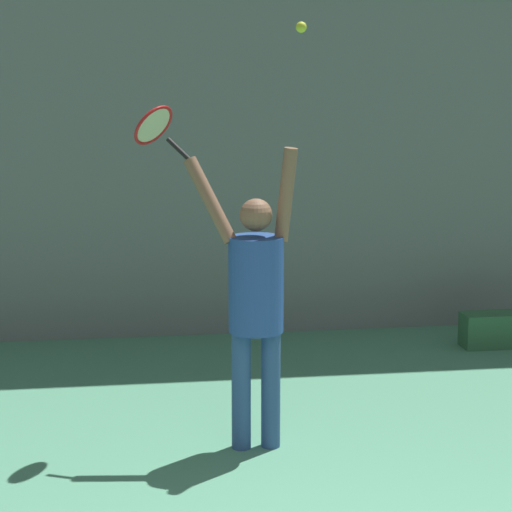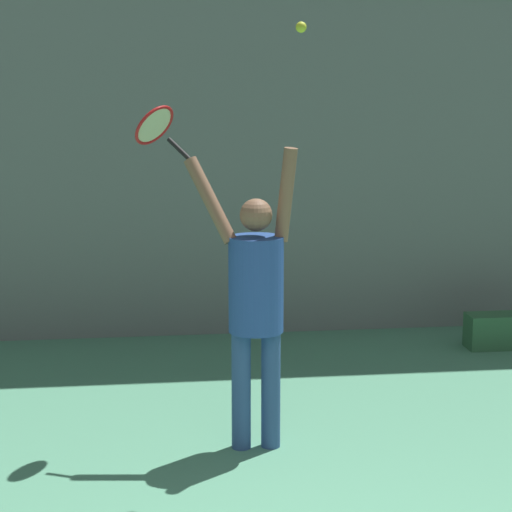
{
  "view_description": "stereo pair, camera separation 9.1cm",
  "coord_description": "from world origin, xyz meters",
  "px_view_note": "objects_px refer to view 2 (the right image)",
  "views": [
    {
      "loc": [
        -0.98,
        -3.02,
        2.45
      ],
      "look_at": [
        -0.17,
        2.87,
        1.32
      ],
      "focal_mm": 65.0,
      "sensor_mm": 36.0,
      "label": 1
    },
    {
      "loc": [
        -0.89,
        -3.04,
        2.45
      ],
      "look_at": [
        -0.17,
        2.87,
        1.32
      ],
      "focal_mm": 65.0,
      "sensor_mm": 36.0,
      "label": 2
    }
  ],
  "objects_px": {
    "tennis_ball": "(301,27)",
    "tennis_player": "(255,295)",
    "equipment_bag": "(502,331)",
    "tennis_racket": "(156,127)"
  },
  "relations": [
    {
      "from": "tennis_player",
      "to": "equipment_bag",
      "type": "xyz_separation_m",
      "value": [
        2.57,
        2.1,
        -0.9
      ]
    },
    {
      "from": "tennis_player",
      "to": "tennis_racket",
      "type": "height_order",
      "value": "tennis_racket"
    },
    {
      "from": "tennis_ball",
      "to": "tennis_player",
      "type": "bearing_deg",
      "value": 159.15
    },
    {
      "from": "tennis_ball",
      "to": "equipment_bag",
      "type": "height_order",
      "value": "tennis_ball"
    },
    {
      "from": "tennis_ball",
      "to": "tennis_racket",
      "type": "bearing_deg",
      "value": 151.02
    },
    {
      "from": "tennis_player",
      "to": "equipment_bag",
      "type": "bearing_deg",
      "value": 39.24
    },
    {
      "from": "equipment_bag",
      "to": "tennis_player",
      "type": "bearing_deg",
      "value": -140.76
    },
    {
      "from": "tennis_player",
      "to": "tennis_racket",
      "type": "bearing_deg",
      "value": 147.82
    },
    {
      "from": "tennis_ball",
      "to": "equipment_bag",
      "type": "bearing_deg",
      "value": 43.79
    },
    {
      "from": "tennis_racket",
      "to": "tennis_ball",
      "type": "xyz_separation_m",
      "value": [
        0.9,
        -0.5,
        0.63
      ]
    }
  ]
}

